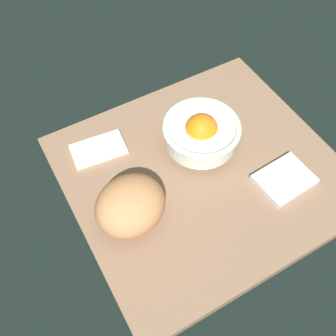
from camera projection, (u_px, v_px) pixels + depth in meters
ground_plane at (202, 173)px, 99.14cm from camera, size 65.23×59.68×3.00cm
fruit_bowl at (201, 132)px, 97.21cm from camera, size 19.60×19.60×10.88cm
bread_loaf at (130, 205)px, 85.84cm from camera, size 19.73×18.39×11.10cm
napkin_folded at (284, 179)px, 95.37cm from camera, size 13.77×11.02×1.47cm
napkin_spare at (98, 149)px, 100.79cm from camera, size 14.44×9.40×1.10cm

